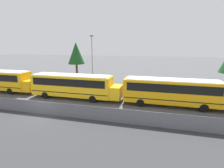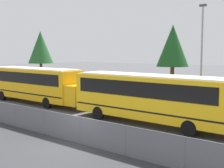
{
  "view_description": "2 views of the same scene",
  "coord_description": "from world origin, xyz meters",
  "views": [
    {
      "loc": [
        11.72,
        -15.25,
        7.39
      ],
      "look_at": [
        6.03,
        6.43,
        2.3
      ],
      "focal_mm": 28.0,
      "sensor_mm": 36.0,
      "label": 1
    },
    {
      "loc": [
        11.64,
        -11.28,
        4.84
      ],
      "look_at": [
        -3.36,
        6.69,
        2.44
      ],
      "focal_mm": 50.0,
      "sensor_mm": 36.0,
      "label": 2
    }
  ],
  "objects": [
    {
      "name": "ground_plane",
      "position": [
        0.0,
        0.0,
        0.0
      ],
      "size": [
        200.0,
        200.0,
        0.0
      ],
      "primitive_type": "plane",
      "color": "#4C4C4F"
    },
    {
      "name": "fence",
      "position": [
        0.0,
        -0.0,
        0.75
      ],
      "size": [
        78.83,
        0.07,
        1.46
      ],
      "color": "#9EA0A5",
      "rests_on": "ground_plane"
    },
    {
      "name": "tree_1",
      "position": [
        -30.23,
        20.61,
        5.61
      ],
      "size": [
        4.05,
        4.05,
        8.27
      ],
      "color": "#51381E",
      "rests_on": "ground_plane"
    },
    {
      "name": "school_bus_1",
      "position": [
        -12.89,
        6.65,
        1.97
      ],
      "size": [
        12.8,
        2.6,
        3.34
      ],
      "color": "#EDA80F",
      "rests_on": "ground_plane"
    },
    {
      "name": "school_bus_2",
      "position": [
        0.6,
        6.15,
        1.97
      ],
      "size": [
        12.8,
        2.6,
        3.34
      ],
      "color": "yellow",
      "rests_on": "ground_plane"
    },
    {
      "name": "light_pole",
      "position": [
        0.03,
        14.97,
        4.88
      ],
      "size": [
        0.6,
        0.24,
        8.98
      ],
      "color": "gray",
      "rests_on": "ground_plane"
    },
    {
      "name": "tree_2",
      "position": [
        -5.6,
        19.95,
        5.51
      ],
      "size": [
        3.59,
        3.59,
        7.88
      ],
      "color": "#51381E",
      "rests_on": "ground_plane"
    }
  ]
}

